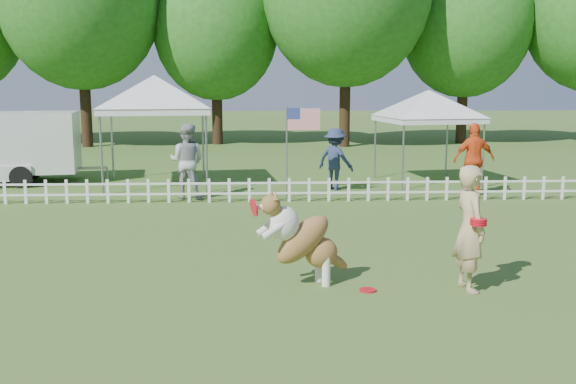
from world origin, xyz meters
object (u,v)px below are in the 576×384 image
at_px(handler, 470,228).
at_px(spectator_a, 187,161).
at_px(canopy_tent_left, 156,132).
at_px(canopy_tent_right, 427,138).
at_px(dog, 304,239).
at_px(frisbee_on_turf, 368,290).
at_px(spectator_b, 335,159).
at_px(flag_pole, 287,153).
at_px(spectator_c, 474,159).
at_px(cargo_trailer, 9,147).

xyz_separation_m(handler, spectator_a, (-4.83, 7.70, 0.06)).
distance_m(canopy_tent_left, canopy_tent_right, 7.94).
bearing_deg(dog, frisbee_on_turf, -36.92).
relative_size(canopy_tent_left, spectator_a, 1.61).
xyz_separation_m(dog, spectator_b, (1.47, 8.59, 0.15)).
relative_size(frisbee_on_turf, canopy_tent_right, 0.09).
bearing_deg(flag_pole, spectator_b, 45.48).
bearing_deg(frisbee_on_turf, spectator_c, 62.08).
bearing_deg(cargo_trailer, dog, -60.64).
distance_m(handler, canopy_tent_right, 10.23).
bearing_deg(frisbee_on_turf, handler, -0.67).
distance_m(handler, dog, 2.36).
bearing_deg(handler, canopy_tent_left, 24.34).
bearing_deg(dog, spectator_a, 89.19).
relative_size(handler, frisbee_on_turf, 7.39).
xyz_separation_m(canopy_tent_left, spectator_a, (1.11, -2.13, -0.58)).
bearing_deg(canopy_tent_right, spectator_b, -166.70).
xyz_separation_m(spectator_a, spectator_b, (3.97, 1.19, -0.11)).
bearing_deg(frisbee_on_turf, spectator_b, 86.27).
height_order(dog, cargo_trailer, cargo_trailer).
bearing_deg(frisbee_on_turf, cargo_trailer, 130.49).
bearing_deg(cargo_trailer, spectator_c, -20.58).
bearing_deg(spectator_a, handler, 135.72).
height_order(canopy_tent_right, spectator_c, canopy_tent_right).
relative_size(handler, cargo_trailer, 0.37).
distance_m(dog, cargo_trailer, 12.98).
xyz_separation_m(frisbee_on_turf, cargo_trailer, (-8.94, 10.47, 1.06)).
height_order(handler, canopy_tent_left, canopy_tent_left).
bearing_deg(spectator_a, frisbee_on_turf, 127.42).
xyz_separation_m(frisbee_on_turf, canopy_tent_right, (3.44, 10.01, 1.33)).
bearing_deg(frisbee_on_turf, canopy_tent_right, 71.05).
distance_m(canopy_tent_left, cargo_trailer, 4.51).
relative_size(handler, canopy_tent_right, 0.68).
bearing_deg(dog, spectator_b, 60.83).
relative_size(canopy_tent_right, flag_pole, 1.13).
distance_m(canopy_tent_right, spectator_b, 3.11).
distance_m(handler, spectator_a, 9.09).
height_order(handler, frisbee_on_turf, handler).
distance_m(handler, spectator_b, 8.93).
bearing_deg(canopy_tent_right, spectator_a, -169.56).
height_order(dog, canopy_tent_right, canopy_tent_right).
bearing_deg(spectator_b, canopy_tent_right, -118.81).
height_order(handler, dog, handler).
distance_m(handler, frisbee_on_turf, 1.70).
bearing_deg(canopy_tent_right, handler, -109.67).
bearing_deg(spectator_a, flag_pole, -168.51).
bearing_deg(dog, flag_pole, 70.07).
xyz_separation_m(frisbee_on_turf, spectator_c, (4.12, 7.78, 0.95)).
xyz_separation_m(canopy_tent_left, spectator_b, (5.07, -0.94, -0.70)).
bearing_deg(cargo_trailer, canopy_tent_right, -11.06).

